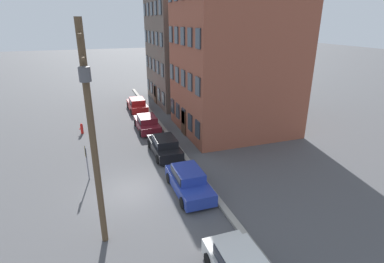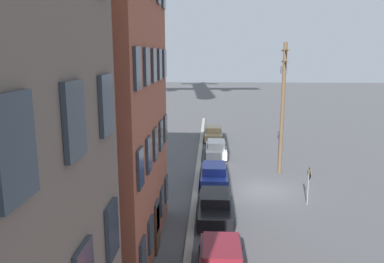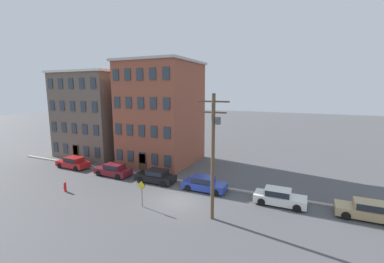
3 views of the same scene
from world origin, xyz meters
name	(u,v)px [view 3 (image 3 of 3)]	position (x,y,z in m)	size (l,w,h in m)	color
ground_plane	(178,201)	(0.00, 0.00, 0.00)	(200.00, 200.00, 0.00)	#4C4C4F
kerb_strip	(198,184)	(0.00, 4.50, 0.08)	(56.00, 0.36, 0.16)	#9E998E
apartment_corner	(101,113)	(-19.60, 11.36, 6.39)	(10.71, 11.24, 12.75)	#66564C
apartment_midblock	(162,112)	(-8.12, 10.78, 6.95)	(9.46, 10.08, 13.86)	brown
car_red	(73,162)	(-17.06, 3.27, 0.75)	(4.40, 1.92, 1.43)	#B21E1E
car_maroon	(114,169)	(-10.21, 3.04, 0.75)	(4.40, 1.92, 1.43)	maroon
car_black	(156,176)	(-4.43, 3.24, 0.75)	(4.40, 1.92, 1.43)	black
car_blue	(204,183)	(1.21, 3.28, 0.75)	(4.40, 1.92, 1.43)	#233899
car_white	(279,196)	(8.46, 3.03, 0.75)	(4.40, 1.92, 1.43)	silver
car_tan	(368,210)	(15.07, 3.26, 0.75)	(4.40, 1.92, 1.43)	tan
caution_sign	(142,190)	(-2.30, -2.36, 1.56)	(0.84, 0.08, 2.37)	slate
utility_pole	(213,151)	(3.98, -1.79, 5.50)	(2.40, 0.44, 9.81)	brown
fire_hydrant	(65,187)	(-11.32, -2.73, 0.48)	(0.24, 0.34, 0.96)	red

